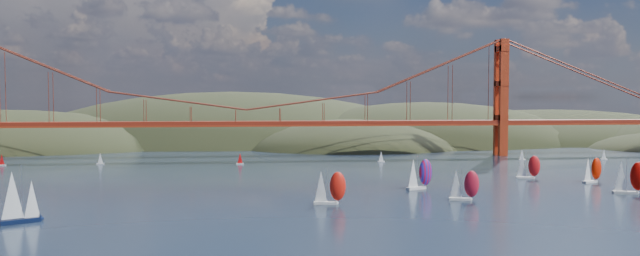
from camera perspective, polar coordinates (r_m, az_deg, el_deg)
The scene contains 15 objects.
headlands at distance 387.05m, azimuth 0.02°, elevation -3.11°, with size 725.00×225.00×96.00m.
bridge at distance 284.14m, azimuth -7.07°, elevation 3.74°, with size 552.00×12.00×55.00m.
sloop_navy at distance 152.64m, azimuth -25.88°, elevation -5.75°, with size 8.77×7.23×12.80m.
racer_0 at distance 161.51m, azimuth 0.82°, elevation -5.41°, with size 8.48×3.82×9.60m.
racer_1 at distance 172.08m, azimuth 12.98°, elevation -5.05°, with size 8.14×4.58×9.12m.
racer_2 at distance 199.33m, azimuth 26.43°, elevation -4.00°, with size 9.41×5.45×10.55m.
racer_3 at distance 222.95m, azimuth 18.46°, elevation -3.34°, with size 8.02×4.70×8.99m.
racer_4 at distance 220.62m, azimuth 23.61°, elevation -3.49°, with size 8.08×5.43×9.03m.
racer_rwb at distance 189.95m, azimuth 9.05°, elevation -4.11°, with size 9.14×6.16×10.22m.
distant_boat_2 at distance 282.60m, azimuth -27.09°, elevation -2.60°, with size 3.00×2.00×4.70m.
distant_boat_3 at distance 272.51m, azimuth -19.45°, elevation -2.65°, with size 3.00×2.00×4.70m.
distant_boat_4 at distance 288.20m, azimuth 17.98°, elevation -2.33°, with size 3.00×2.00×4.70m.
distant_boat_5 at distance 302.68m, azimuth 24.52°, elevation -2.21°, with size 3.00×2.00×4.70m.
distant_boat_8 at distance 266.68m, azimuth 5.61°, elevation -2.61°, with size 3.00×2.00×4.70m.
distant_boat_9 at distance 259.03m, azimuth -7.32°, elevation -2.78°, with size 3.00×2.00×4.70m.
Camera 1 is at (0.50, -104.10, 27.73)m, focal length 35.00 mm.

